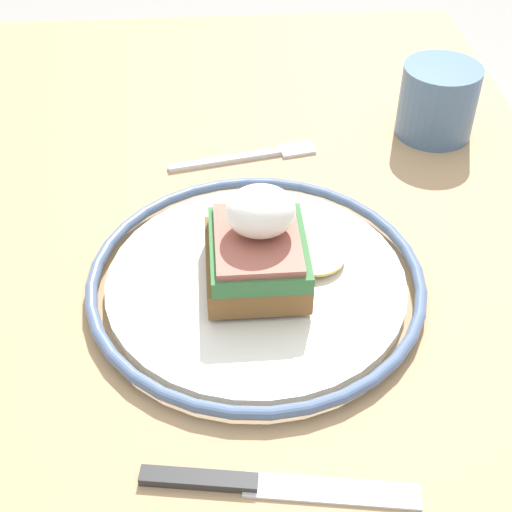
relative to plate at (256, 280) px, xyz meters
name	(u,v)px	position (x,y,z in m)	size (l,w,h in m)	color
dining_table	(208,361)	(-0.02, -0.05, -0.12)	(1.07, 0.72, 0.73)	tan
plate	(256,280)	(0.00, 0.00, 0.00)	(0.28, 0.28, 0.02)	silver
sandwich	(259,246)	(0.00, 0.00, 0.04)	(0.10, 0.12, 0.08)	brown
fork	(251,156)	(-0.19, 0.01, -0.01)	(0.05, 0.16, 0.00)	silver
knife	(256,484)	(0.18, -0.01, -0.01)	(0.04, 0.18, 0.01)	#2D2D2D
cup	(438,100)	(-0.23, 0.21, 0.03)	(0.08, 0.08, 0.08)	slate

